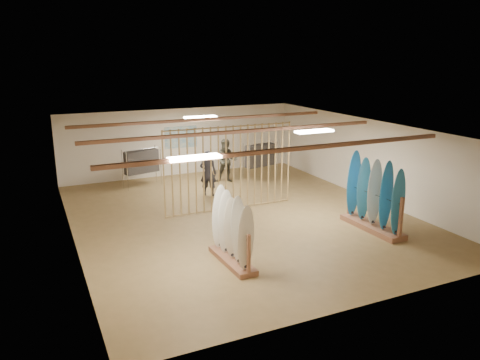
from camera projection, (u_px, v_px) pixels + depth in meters
name	position (u px, v px, depth m)	size (l,w,h in m)	color
floor	(240.00, 216.00, 14.83)	(12.00, 12.00, 0.00)	#967748
ceiling	(240.00, 129.00, 14.10)	(12.00, 12.00, 0.00)	gray
wall_back	(181.00, 142.00, 19.73)	(12.00, 12.00, 0.00)	white
wall_front	(367.00, 242.00, 9.20)	(12.00, 12.00, 0.00)	white
wall_left	(70.00, 193.00, 12.45)	(12.00, 12.00, 0.00)	white
wall_right	(369.00, 159.00, 16.47)	(12.00, 12.00, 0.00)	white
ceiling_slats	(240.00, 132.00, 14.12)	(9.50, 6.12, 0.10)	#925D42
light_panels	(240.00, 131.00, 14.11)	(1.20, 0.35, 0.06)	white
bamboo_partition	(230.00, 168.00, 15.17)	(4.45, 0.05, 2.78)	tan
poster	(181.00, 137.00, 19.66)	(1.40, 0.03, 0.90)	#357DBA
rack_left	(232.00, 240.00, 11.39)	(0.55, 1.87, 1.76)	#925D42
rack_right	(374.00, 206.00, 13.56)	(0.66, 2.25, 2.13)	#925D42
clothing_rack_a	(142.00, 162.00, 17.90)	(1.38, 0.68, 1.52)	silver
clothing_rack_b	(260.00, 155.00, 18.94)	(1.42, 0.64, 1.55)	silver
shopper_a	(208.00, 170.00, 16.80)	(0.69, 0.47, 1.88)	#24232A
shopper_b	(226.00, 158.00, 18.58)	(0.95, 0.74, 1.97)	#353329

